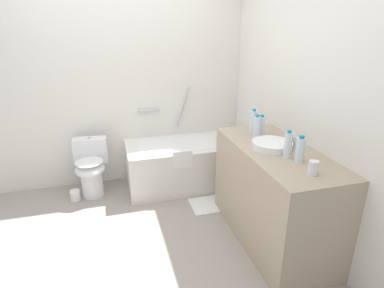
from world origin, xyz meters
TOP-DOWN VIEW (x-y plane):
  - ground_plane at (0.00, 0.00)m, footprint 4.01×4.01m
  - wall_back_tiled at (0.00, 1.44)m, footprint 3.41×0.10m
  - wall_right_mirror at (1.56, 0.00)m, footprint 0.10×3.18m
  - bathtub at (0.72, 1.04)m, footprint 1.45×0.70m
  - toilet at (-0.41, 1.08)m, footprint 0.39×0.50m
  - vanity_counter at (1.20, -0.20)m, footprint 0.61×1.39m
  - sink_basin at (1.17, -0.16)m, footprint 0.34×0.34m
  - sink_faucet at (1.37, -0.16)m, footprint 0.10×0.15m
  - water_bottle_0 at (1.23, -0.48)m, footprint 0.07×0.07m
  - water_bottle_1 at (1.18, -0.38)m, footprint 0.06×0.06m
  - water_bottle_2 at (1.23, 0.18)m, footprint 0.07×0.07m
  - water_bottle_3 at (1.17, 0.13)m, footprint 0.07×0.07m
  - water_bottle_4 at (1.19, 0.27)m, footprint 0.06×0.06m
  - drinking_glass_0 at (1.23, 0.36)m, footprint 0.07×0.07m
  - drinking_glass_1 at (1.20, -0.70)m, footprint 0.07×0.07m
  - bath_mat at (0.92, 0.48)m, footprint 0.58×0.35m
  - toilet_paper_roll at (-0.61, 0.99)m, footprint 0.11×0.11m

SIDE VIEW (x-z plane):
  - ground_plane at x=0.00m, z-range 0.00..0.00m
  - bath_mat at x=0.92m, z-range 0.00..0.01m
  - toilet_paper_roll at x=-0.61m, z-range 0.00..0.12m
  - bathtub at x=0.72m, z-range -0.29..0.88m
  - toilet at x=-0.41m, z-range 0.01..0.68m
  - vanity_counter at x=1.20m, z-range 0.00..0.89m
  - sink_basin at x=1.17m, z-range 0.89..0.95m
  - sink_faucet at x=1.37m, z-range 0.89..0.97m
  - drinking_glass_0 at x=1.23m, z-range 0.89..0.98m
  - drinking_glass_1 at x=1.20m, z-range 0.89..1.00m
  - water_bottle_2 at x=1.23m, z-range 0.89..1.09m
  - water_bottle_0 at x=1.23m, z-range 0.89..1.10m
  - water_bottle_3 at x=1.17m, z-range 0.89..1.10m
  - water_bottle_1 at x=1.18m, z-range 0.89..1.12m
  - water_bottle_4 at x=1.19m, z-range 0.89..1.12m
  - wall_back_tiled at x=0.00m, z-range 0.00..2.42m
  - wall_right_mirror at x=1.56m, z-range 0.00..2.42m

